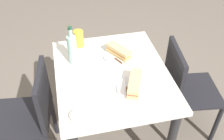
# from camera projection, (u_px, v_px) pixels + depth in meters

# --- Properties ---
(ground_plane) EXTENTS (8.00, 8.00, 0.00)m
(ground_plane) POSITION_uv_depth(u_px,v_px,m) (112.00, 137.00, 2.25)
(ground_plane) COLOR #6B6056
(dining_table) EXTENTS (0.91, 0.76, 0.74)m
(dining_table) POSITION_uv_depth(u_px,v_px,m) (112.00, 87.00, 1.86)
(dining_table) COLOR silver
(dining_table) RESTS_ON ground
(chair_far) EXTENTS (0.45, 0.45, 0.84)m
(chair_far) POSITION_uv_depth(u_px,v_px,m) (33.00, 113.00, 1.84)
(chair_far) COLOR black
(chair_far) RESTS_ON ground
(chair_near) EXTENTS (0.45, 0.45, 0.84)m
(chair_near) POSITION_uv_depth(u_px,v_px,m) (183.00, 87.00, 2.04)
(chair_near) COLOR black
(chair_near) RESTS_ON ground
(plate_near) EXTENTS (0.22, 0.22, 0.01)m
(plate_near) POSITION_uv_depth(u_px,v_px,m) (134.00, 88.00, 1.64)
(plate_near) COLOR white
(plate_near) RESTS_ON dining_table
(baguette_sandwich_near) EXTENTS (0.23, 0.15, 0.07)m
(baguette_sandwich_near) POSITION_uv_depth(u_px,v_px,m) (135.00, 84.00, 1.62)
(baguette_sandwich_near) COLOR #DBB77A
(baguette_sandwich_near) RESTS_ON plate_near
(knife_near) EXTENTS (0.18, 0.05, 0.01)m
(knife_near) POSITION_uv_depth(u_px,v_px,m) (127.00, 87.00, 1.63)
(knife_near) COLOR silver
(knife_near) RESTS_ON plate_near
(plate_far) EXTENTS (0.22, 0.22, 0.01)m
(plate_far) POSITION_uv_depth(u_px,v_px,m) (119.00, 56.00, 1.90)
(plate_far) COLOR white
(plate_far) RESTS_ON dining_table
(baguette_sandwich_far) EXTENTS (0.21, 0.16, 0.07)m
(baguette_sandwich_far) POSITION_uv_depth(u_px,v_px,m) (119.00, 51.00, 1.88)
(baguette_sandwich_far) COLOR #DBB77A
(baguette_sandwich_far) RESTS_ON plate_far
(knife_far) EXTENTS (0.16, 0.09, 0.01)m
(knife_far) POSITION_uv_depth(u_px,v_px,m) (115.00, 58.00, 1.86)
(knife_far) COLOR silver
(knife_far) RESTS_ON plate_far
(water_bottle) EXTENTS (0.06, 0.06, 0.29)m
(water_bottle) POSITION_uv_depth(u_px,v_px,m) (72.00, 49.00, 1.78)
(water_bottle) COLOR #99C6B7
(water_bottle) RESTS_ON dining_table
(beer_glass) EXTENTS (0.08, 0.08, 0.13)m
(beer_glass) POSITION_uv_depth(u_px,v_px,m) (79.00, 39.00, 1.97)
(beer_glass) COLOR gold
(beer_glass) RESTS_ON dining_table
(olive_bowl) EXTENTS (0.08, 0.08, 0.03)m
(olive_bowl) POSITION_uv_depth(u_px,v_px,m) (77.00, 116.00, 1.46)
(olive_bowl) COLOR silver
(olive_bowl) RESTS_ON dining_table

